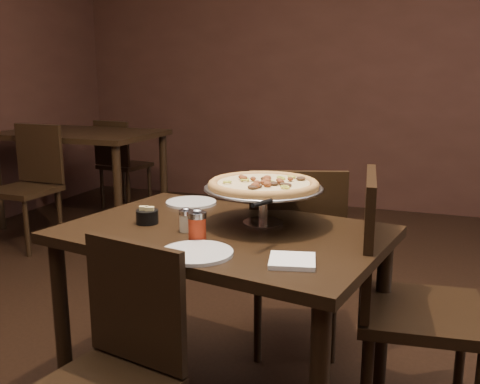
% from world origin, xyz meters
% --- Properties ---
extents(room, '(6.04, 7.04, 2.84)m').
position_xyz_m(room, '(0.06, 0.03, 1.40)').
color(room, black).
rests_on(room, ground).
extents(dining_table, '(1.30, 0.98, 0.74)m').
position_xyz_m(dining_table, '(-0.06, 0.02, 0.64)').
color(dining_table, black).
rests_on(dining_table, ground).
extents(background_table, '(1.31, 0.88, 0.82)m').
position_xyz_m(background_table, '(-2.20, 2.06, 0.71)').
color(background_table, black).
rests_on(background_table, ground).
extents(pizza_stand, '(0.46, 0.46, 0.19)m').
position_xyz_m(pizza_stand, '(0.06, 0.15, 0.89)').
color(pizza_stand, silver).
rests_on(pizza_stand, dining_table).
extents(parmesan_shaker, '(0.05, 0.05, 0.09)m').
position_xyz_m(parmesan_shaker, '(-0.18, -0.04, 0.78)').
color(parmesan_shaker, beige).
rests_on(parmesan_shaker, dining_table).
extents(pepper_flake_shaker, '(0.07, 0.07, 0.12)m').
position_xyz_m(pepper_flake_shaker, '(-0.09, -0.13, 0.79)').
color(pepper_flake_shaker, maroon).
rests_on(pepper_flake_shaker, dining_table).
extents(packet_caddy, '(0.09, 0.09, 0.07)m').
position_xyz_m(packet_caddy, '(-0.37, 0.00, 0.77)').
color(packet_caddy, black).
rests_on(packet_caddy, dining_table).
extents(napkin_stack, '(0.17, 0.17, 0.02)m').
position_xyz_m(napkin_stack, '(0.28, -0.24, 0.74)').
color(napkin_stack, white).
rests_on(napkin_stack, dining_table).
extents(plate_left, '(0.23, 0.23, 0.01)m').
position_xyz_m(plate_left, '(-0.35, 0.35, 0.74)').
color(plate_left, silver).
rests_on(plate_left, dining_table).
extents(plate_near, '(0.24, 0.24, 0.01)m').
position_xyz_m(plate_near, '(-0.03, -0.27, 0.74)').
color(plate_near, silver).
rests_on(plate_near, dining_table).
extents(serving_spatula, '(0.12, 0.12, 0.02)m').
position_xyz_m(serving_spatula, '(0.14, -0.12, 0.89)').
color(serving_spatula, silver).
rests_on(serving_spatula, pizza_stand).
extents(chair_far, '(0.53, 0.53, 0.91)m').
position_xyz_m(chair_far, '(0.09, 0.53, 0.49)').
color(chair_far, black).
rests_on(chair_far, ground).
extents(chair_near, '(0.45, 0.45, 0.81)m').
position_xyz_m(chair_near, '(-0.19, -0.53, 0.44)').
color(chair_near, black).
rests_on(chair_near, ground).
extents(chair_side, '(0.50, 0.50, 0.96)m').
position_xyz_m(chair_side, '(0.59, 0.15, 0.53)').
color(chair_side, black).
rests_on(chair_side, ground).
extents(bg_chair_far, '(0.46, 0.46, 0.87)m').
position_xyz_m(bg_chair_far, '(-2.21, 2.67, 0.47)').
color(bg_chair_far, black).
rests_on(bg_chair_far, ground).
extents(bg_chair_near, '(0.45, 0.45, 0.93)m').
position_xyz_m(bg_chair_near, '(-2.23, 1.44, 0.51)').
color(bg_chair_near, black).
rests_on(bg_chair_near, ground).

